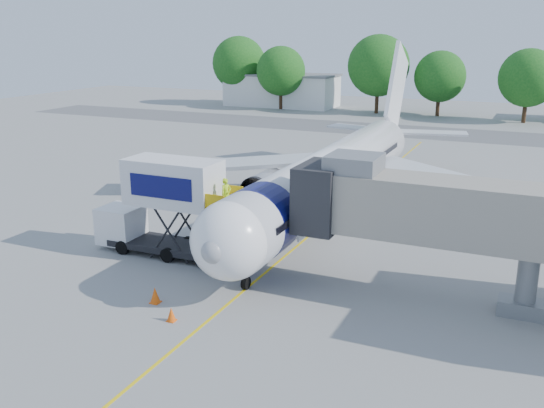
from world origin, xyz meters
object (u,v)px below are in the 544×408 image
at_px(aircraft, 336,173).
at_px(ground_tug, 118,365).
at_px(catering_hiloader, 164,207).
at_px(jet_bridge, 427,210).

height_order(aircraft, ground_tug, aircraft).
xyz_separation_m(catering_hiloader, ground_tug, (5.80, -11.71, -2.05)).
xyz_separation_m(aircraft, catering_hiloader, (-6.27, -11.12, -0.19)).
relative_size(catering_hiloader, ground_tug, 2.31).
bearing_deg(ground_tug, aircraft, 75.31).
distance_m(jet_bridge, catering_hiloader, 14.35).
distance_m(catering_hiloader, ground_tug, 13.23).
bearing_deg(catering_hiloader, jet_bridge, 0.01).
xyz_separation_m(jet_bridge, ground_tug, (-8.46, -11.71, -3.64)).
height_order(catering_hiloader, ground_tug, catering_hiloader).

